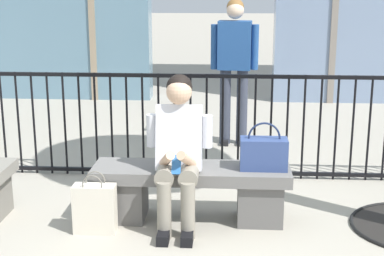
{
  "coord_description": "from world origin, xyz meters",
  "views": [
    {
      "loc": [
        0.3,
        -4.48,
        1.93
      ],
      "look_at": [
        0.0,
        0.1,
        0.75
      ],
      "focal_mm": 54.59,
      "sensor_mm": 36.0,
      "label": 1
    }
  ],
  "objects": [
    {
      "name": "plaza_railing",
      "position": [
        -0.0,
        1.07,
        0.53
      ],
      "size": [
        8.37,
        0.04,
        1.04
      ],
      "color": "black",
      "rests_on": "ground"
    },
    {
      "name": "shopping_bag",
      "position": [
        -0.73,
        -0.31,
        0.2
      ],
      "size": [
        0.33,
        0.14,
        0.49
      ],
      "color": "beige",
      "rests_on": "ground"
    },
    {
      "name": "handbag_on_bench",
      "position": [
        0.58,
        -0.01,
        0.58
      ],
      "size": [
        0.37,
        0.19,
        0.38
      ],
      "color": "#33477F",
      "rests_on": "stone_bench"
    },
    {
      "name": "ground_plane",
      "position": [
        0.0,
        0.0,
        0.0
      ],
      "size": [
        60.0,
        60.0,
        0.0
      ],
      "primitive_type": "plane",
      "color": "#A8A091"
    },
    {
      "name": "stone_bench",
      "position": [
        0.0,
        0.0,
        0.27
      ],
      "size": [
        1.6,
        0.44,
        0.45
      ],
      "color": "slate",
      "rests_on": "ground"
    },
    {
      "name": "bystander_at_railing",
      "position": [
        0.35,
        2.32,
        1.0
      ],
      "size": [
        0.55,
        0.28,
        1.71
      ],
      "color": "#383D4C",
      "rests_on": "ground"
    },
    {
      "name": "seated_person_with_phone",
      "position": [
        -0.09,
        -0.13,
        0.65
      ],
      "size": [
        0.52,
        0.66,
        1.21
      ],
      "color": "gray",
      "rests_on": "ground"
    }
  ]
}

